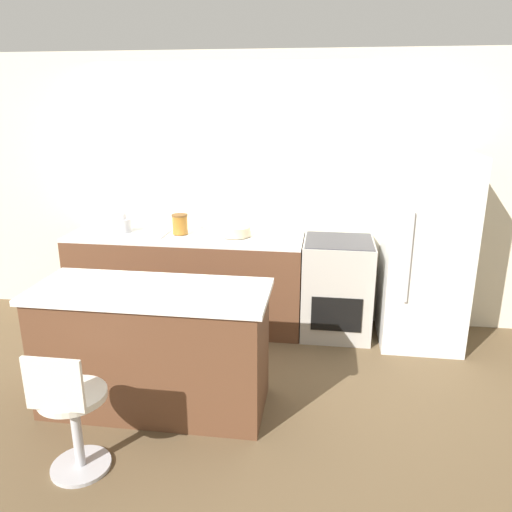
# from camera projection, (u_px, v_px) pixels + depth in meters

# --- Properties ---
(ground_plane) EXTENTS (14.00, 14.00, 0.00)m
(ground_plane) POSITION_uv_depth(u_px,v_px,m) (214.00, 340.00, 4.70)
(ground_plane) COLOR brown
(wall_back) EXTENTS (8.00, 0.06, 2.60)m
(wall_back) POSITION_uv_depth(u_px,v_px,m) (226.00, 190.00, 4.95)
(wall_back) COLOR beige
(wall_back) RESTS_ON ground_plane
(back_counter) EXTENTS (2.27, 0.62, 0.92)m
(back_counter) POSITION_uv_depth(u_px,v_px,m) (186.00, 280.00, 4.92)
(back_counter) COLOR brown
(back_counter) RESTS_ON ground_plane
(kitchen_island) EXTENTS (1.65, 0.68, 0.92)m
(kitchen_island) POSITION_uv_depth(u_px,v_px,m) (154.00, 348.00, 3.57)
(kitchen_island) COLOR brown
(kitchen_island) RESTS_ON ground_plane
(oven_range) EXTENTS (0.64, 0.64, 0.92)m
(oven_range) POSITION_uv_depth(u_px,v_px,m) (337.00, 287.00, 4.72)
(oven_range) COLOR #B7B2A8
(oven_range) RESTS_ON ground_plane
(refrigerator) EXTENTS (0.71, 0.74, 1.73)m
(refrigerator) POSITION_uv_depth(u_px,v_px,m) (425.00, 251.00, 4.46)
(refrigerator) COLOR silver
(refrigerator) RESTS_ON ground_plane
(stool_chair) EXTENTS (0.40, 0.40, 0.84)m
(stool_chair) POSITION_uv_depth(u_px,v_px,m) (72.00, 415.00, 2.92)
(stool_chair) COLOR #B7B7BC
(stool_chair) RESTS_ON ground_plane
(kettle) EXTENTS (0.18, 0.18, 0.21)m
(kettle) POSITION_uv_depth(u_px,v_px,m) (122.00, 223.00, 4.87)
(kettle) COLOR silver
(kettle) RESTS_ON back_counter
(mixing_bowl) EXTENTS (0.27, 0.27, 0.09)m
(mixing_bowl) POSITION_uv_depth(u_px,v_px,m) (236.00, 231.00, 4.73)
(mixing_bowl) COLOR #C1B28E
(mixing_bowl) RESTS_ON back_counter
(canister_jar) EXTENTS (0.15, 0.15, 0.19)m
(canister_jar) POSITION_uv_depth(u_px,v_px,m) (180.00, 224.00, 4.79)
(canister_jar) COLOR #9E6623
(canister_jar) RESTS_ON back_counter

